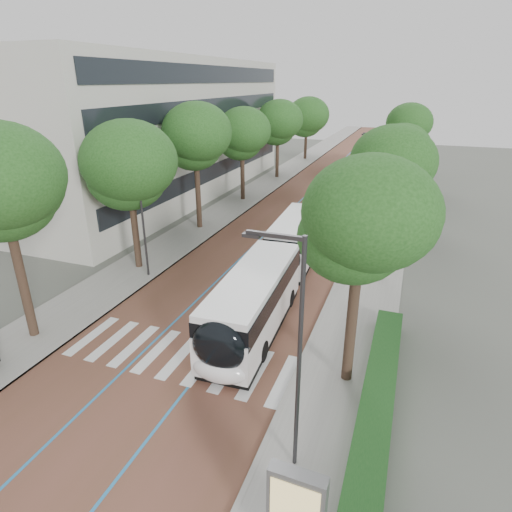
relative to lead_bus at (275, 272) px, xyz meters
The scene contains 20 objects.
ground 8.63m from the lead_bus, 107.01° to the right, with size 160.00×160.00×0.00m, color #51544C.
road 32.03m from the lead_bus, 94.44° to the left, with size 11.00×140.00×0.02m, color brown.
sidewalk_left 33.46m from the lead_bus, 107.37° to the left, with size 4.00×140.00×0.12m, color gray.
sidewalk_right 32.33m from the lead_bus, 81.05° to the left, with size 4.00×140.00×0.12m, color gray.
kerb_left 32.94m from the lead_bus, 104.21° to the left, with size 0.20×140.00×0.14m, color gray.
kerb_right 32.09m from the lead_bus, 84.41° to the left, with size 0.20×140.00×0.14m, color gray.
zebra_crossing 7.63m from the lead_bus, 107.79° to the right, with size 10.55×3.60×0.01m.
lane_line_left 32.20m from the lead_bus, 97.29° to the left, with size 0.12×126.00×0.01m, color #2372AF.
lane_line_right 31.95m from the lead_bus, 91.58° to the left, with size 0.12×126.00×0.01m, color #2372AF.
office_building 30.11m from the lead_bus, 137.81° to the left, with size 18.11×40.00×14.00m.
hedge 10.52m from the lead_bus, 50.75° to the right, with size 1.20×14.00×0.80m, color #163F17.
streetlight_near 12.27m from the lead_bus, 69.55° to the right, with size 1.82×0.20×8.00m.
streetlight_far 14.85m from the lead_bus, 73.41° to the left, with size 1.82×0.20×8.00m.
lamp_post_left 8.93m from the lead_bus, behind, with size 0.14×0.14×8.00m, color #303033.
trees_left 22.48m from the lead_bus, 117.14° to the left, with size 6.46×60.94×9.83m.
trees_right 17.11m from the lead_bus, 71.48° to the left, with size 5.51×47.22×9.01m.
lead_bus is the anchor object (origin of this frame).
bus_queued_0 16.24m from the lead_bus, 89.96° to the left, with size 2.81×12.45×3.20m.
bus_queued_1 29.19m from the lead_bus, 88.22° to the left, with size 3.18×12.51×3.20m.
bus_queued_2 42.00m from the lead_bus, 89.70° to the left, with size 2.81×12.45×3.20m.
Camera 1 is at (9.23, -13.31, 11.88)m, focal length 30.00 mm.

